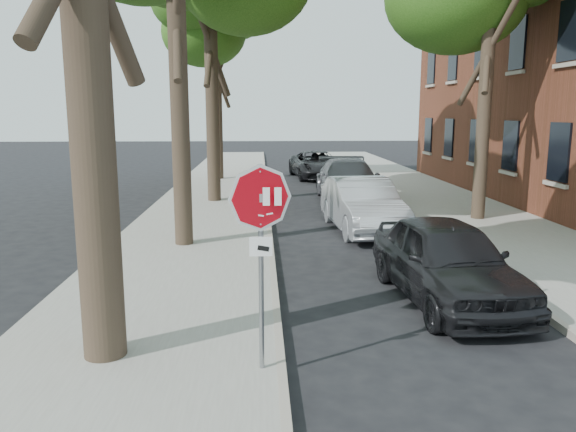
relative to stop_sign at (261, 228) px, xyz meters
name	(u,v)px	position (x,y,z in m)	size (l,w,h in m)	color
ground	(316,375)	(0.70, 0.03, -1.95)	(120.00, 120.00, 0.00)	black
sidewalk_left	(207,211)	(-1.80, 12.03, -1.89)	(4.00, 55.00, 0.12)	gray
sidewalk_right	(455,209)	(6.70, 12.03, -1.89)	(4.00, 55.00, 0.12)	gray
curb_left	(268,210)	(0.25, 12.03, -1.88)	(0.12, 55.00, 0.13)	#9E9384
curb_right	(396,209)	(4.65, 12.03, -1.88)	(0.12, 55.00, 0.13)	#9E9384
stop_sign	(261,228)	(0.00, 0.00, 0.00)	(0.76, 0.34, 2.61)	gray
tree_far	(216,29)	(-2.02, 21.14, 5.26)	(5.29, 4.91, 9.33)	black
car_a	(447,260)	(3.30, 2.82, -1.21)	(1.75, 4.36, 1.48)	black
car_b	(362,205)	(2.88, 8.84, -1.20)	(1.59, 4.57, 1.51)	#A8ABB0
car_c	(348,181)	(3.30, 14.15, -1.16)	(2.22, 5.45, 1.58)	#545459
car_d	(317,165)	(2.90, 21.94, -1.26)	(2.28, 4.93, 1.37)	black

